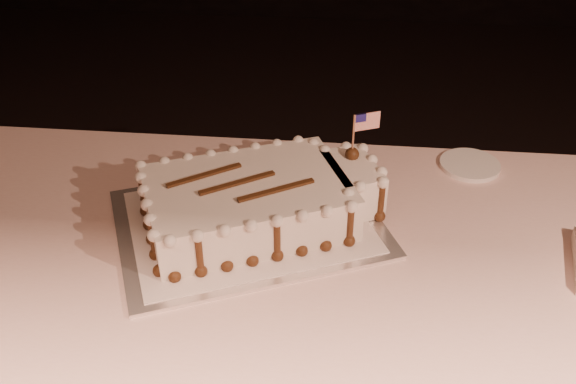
# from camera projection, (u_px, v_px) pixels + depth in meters

# --- Properties ---
(room_shell) EXTENTS (6.10, 8.10, 2.90)m
(room_shell) POSITION_uv_depth(u_px,v_px,m) (324.00, 39.00, 0.37)
(room_shell) COLOR black
(room_shell) RESTS_ON ground
(banquet_table) EXTENTS (2.40, 0.80, 0.75)m
(banquet_table) POSITION_uv_depth(u_px,v_px,m) (324.00, 376.00, 1.45)
(banquet_table) COLOR beige
(banquet_table) RESTS_ON ground
(cake_board) EXTENTS (0.63, 0.56, 0.01)m
(cake_board) POSITION_uv_depth(u_px,v_px,m) (249.00, 223.00, 1.29)
(cake_board) COLOR silver
(cake_board) RESTS_ON banquet_table
(doily) EXTENTS (0.56, 0.50, 0.00)m
(doily) POSITION_uv_depth(u_px,v_px,m) (248.00, 221.00, 1.29)
(doily) COLOR silver
(doily) RESTS_ON cake_board
(sheet_cake) EXTENTS (0.51, 0.39, 0.19)m
(sheet_cake) POSITION_uv_depth(u_px,v_px,m) (261.00, 200.00, 1.27)
(sheet_cake) COLOR silver
(sheet_cake) RESTS_ON doily
(side_plate) EXTENTS (0.14, 0.14, 0.01)m
(side_plate) POSITION_uv_depth(u_px,v_px,m) (470.00, 165.00, 1.47)
(side_plate) COLOR white
(side_plate) RESTS_ON banquet_table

